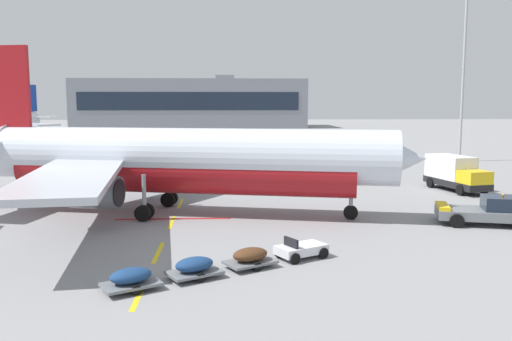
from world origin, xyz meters
TOP-DOWN VIEW (x-y plane):
  - ground at (40.00, 40.00)m, footprint 400.00×400.00m
  - apron_paint_markings at (18.00, 37.10)m, footprint 8.00×95.61m
  - airliner_foreground at (18.04, 23.88)m, footprint 34.56×33.77m
  - pushback_tug at (38.93, 19.14)m, footprint 6.52×4.33m
  - catering_truck at (2.85, 41.46)m, footprint 3.54×7.30m
  - fuel_service_truck at (42.58, 32.72)m, footprint 3.81×7.35m
  - baggage_train at (21.53, 10.00)m, footprint 10.85×6.92m
  - apron_light_mast_far at (53.71, 56.80)m, footprint 1.80×1.80m
  - terminal_satellite at (10.43, 163.65)m, footprint 73.17×27.12m

SIDE VIEW (x-z plane):
  - ground at x=40.00m, z-range 0.00..0.00m
  - apron_paint_markings at x=18.00m, z-range 0.00..0.01m
  - baggage_train at x=21.53m, z-range -0.04..1.10m
  - pushback_tug at x=38.93m, z-range -0.14..1.94m
  - catering_truck at x=2.85m, z-range 0.08..3.22m
  - fuel_service_truck at x=42.58m, z-range 0.08..3.22m
  - airliner_foreground at x=18.04m, z-range -2.15..10.05m
  - terminal_satellite at x=10.43m, z-range -0.79..16.15m
  - apron_light_mast_far at x=53.71m, z-range 3.25..33.39m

